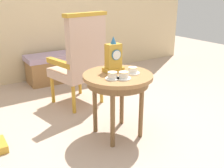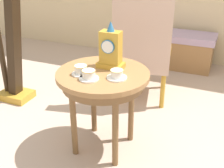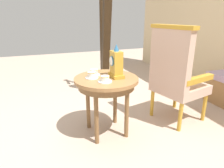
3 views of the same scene
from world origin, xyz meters
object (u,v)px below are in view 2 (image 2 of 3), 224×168
at_px(teacup_left, 81,70).
at_px(harp, 9,32).
at_px(teacup_center, 117,75).
at_px(armchair, 143,44).
at_px(mantel_clock, 111,50).
at_px(window_bench, 174,49).
at_px(side_table, 103,83).
at_px(teacup_right, 89,75).

xyz_separation_m(teacup_left, harp, (-1.00, 0.46, 0.04)).
bearing_deg(harp, teacup_center, -18.62).
height_order(teacup_center, harp, harp).
relative_size(armchair, harp, 0.66).
bearing_deg(mantel_clock, window_bench, 86.16).
distance_m(side_table, mantel_clock, 0.24).
bearing_deg(side_table, window_bench, 85.87).
xyz_separation_m(side_table, teacup_right, (-0.04, -0.14, 0.11)).
bearing_deg(window_bench, armchair, -95.91).
distance_m(side_table, teacup_left, 0.19).
relative_size(side_table, teacup_left, 5.09).
xyz_separation_m(teacup_right, window_bench, (0.17, 2.03, -0.44)).
height_order(side_table, mantel_clock, mantel_clock).
bearing_deg(teacup_left, armchair, 80.95).
distance_m(teacup_left, teacup_right, 0.10).
distance_m(teacup_left, teacup_center, 0.25).
distance_m(harp, window_bench, 2.03).
distance_m(side_table, teacup_center, 0.18).
bearing_deg(teacup_center, teacup_left, -171.77).
bearing_deg(armchair, harp, -157.81).
bearing_deg(harp, window_bench, 50.41).
distance_m(teacup_right, teacup_center, 0.18).
bearing_deg(armchair, teacup_right, -93.65).
relative_size(teacup_right, teacup_center, 0.97).
xyz_separation_m(teacup_center, window_bench, (0.01, 1.94, -0.44)).
bearing_deg(side_table, harp, 162.04).
height_order(armchair, harp, harp).
bearing_deg(window_bench, harp, -129.59).
bearing_deg(teacup_left, mantel_clock, 54.84).
relative_size(teacup_center, mantel_clock, 0.41).
height_order(teacup_left, mantel_clock, mantel_clock).
bearing_deg(mantel_clock, teacup_center, -54.82).
distance_m(mantel_clock, window_bench, 1.87).
xyz_separation_m(side_table, teacup_center, (0.13, -0.06, 0.11)).
relative_size(teacup_center, harp, 0.08).
bearing_deg(mantel_clock, armchair, 89.15).
bearing_deg(side_table, teacup_center, -24.16).
relative_size(side_table, mantel_clock, 1.95).
relative_size(mantel_clock, harp, 0.19).
xyz_separation_m(armchair, window_bench, (0.11, 1.05, -0.37)).
relative_size(teacup_left, teacup_center, 0.94).
distance_m(armchair, window_bench, 1.12).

